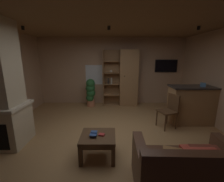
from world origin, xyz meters
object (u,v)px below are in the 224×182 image
bookshelf_cabinet (127,78)px  kitchen_bar_counter (196,105)px  leather_couch (187,173)px  dining_chair (170,109)px  tissue_box (204,85)px  coffee_table (99,139)px  table_book_2 (95,132)px  potted_floor_plant (91,91)px  stone_fireplace (0,92)px  table_book_0 (102,135)px  table_book_1 (94,135)px  wall_mounted_tv (167,66)px

bookshelf_cabinet → kitchen_bar_counter: bookshelf_cabinet is taller
leather_couch → dining_chair: size_ratio=1.59×
tissue_box → dining_chair: 1.14m
coffee_table → table_book_2: table_book_2 is taller
coffee_table → dining_chair: size_ratio=0.71×
table_book_2 → potted_floor_plant: potted_floor_plant is taller
leather_couch → coffee_table: 1.52m
stone_fireplace → dining_chair: size_ratio=2.85×
stone_fireplace → table_book_0: bearing=-11.8°
leather_couch → table_book_1: (-1.39, 0.70, 0.19)m
tissue_box → coffee_table: 3.22m
stone_fireplace → dining_chair: 4.04m
table_book_0 → dining_chair: bearing=35.6°
kitchen_bar_counter → potted_floor_plant: (-3.24, 1.49, 0.04)m
tissue_box → dining_chair: tissue_box is taller
table_book_0 → potted_floor_plant: (-0.64, 3.03, 0.12)m
stone_fireplace → bookshelf_cabinet: stone_fireplace is taller
coffee_table → tissue_box: bearing=27.8°
tissue_box → table_book_2: bearing=-152.9°
bookshelf_cabinet → wall_mounted_tv: size_ratio=2.49×
stone_fireplace → table_book_0: stone_fireplace is taller
tissue_box → coffee_table: tissue_box is taller
dining_chair → table_book_0: bearing=-144.4°
bookshelf_cabinet → dining_chair: bookshelf_cabinet is taller
dining_chair → tissue_box: bearing=12.4°
tissue_box → stone_fireplace: bearing=-168.2°
leather_couch → potted_floor_plant: potted_floor_plant is taller
stone_fireplace → table_book_2: size_ratio=22.19×
dining_chair → potted_floor_plant: (-2.39, 1.77, 0.06)m
kitchen_bar_counter → wall_mounted_tv: wall_mounted_tv is taller
bookshelf_cabinet → wall_mounted_tv: 1.67m
wall_mounted_tv → kitchen_bar_counter: bearing=-82.3°
stone_fireplace → table_book_2: 2.16m
leather_couch → wall_mounted_tv: wall_mounted_tv is taller
coffee_table → leather_couch: bearing=-29.9°
kitchen_bar_counter → coffee_table: size_ratio=2.29×
leather_couch → table_book_0: leather_couch is taller
bookshelf_cabinet → tissue_box: size_ratio=18.03×
kitchen_bar_counter → table_book_2: bearing=-151.0°
table_book_1 → table_book_2: size_ratio=1.11×
table_book_2 → kitchen_bar_counter: bearing=29.0°
kitchen_bar_counter → dining_chair: kitchen_bar_counter is taller
tissue_box → table_book_0: bearing=-151.5°
bookshelf_cabinet → dining_chair: size_ratio=2.35×
table_book_0 → leather_couch: bearing=-31.1°
dining_chair → wall_mounted_tv: (0.59, 2.17, 1.01)m
leather_couch → coffee_table: leather_couch is taller
bookshelf_cabinet → leather_couch: 4.07m
stone_fireplace → coffee_table: (2.08, -0.45, -0.82)m
kitchen_bar_counter → tissue_box: bearing=-38.4°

